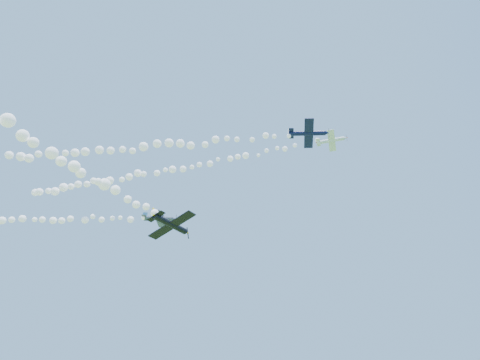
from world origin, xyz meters
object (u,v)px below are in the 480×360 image
at_px(plane_white, 331,140).
at_px(plane_black, 171,225).
at_px(plane_navy, 309,133).
at_px(plane_grey, 159,218).

xyz_separation_m(plane_white, plane_black, (-23.48, -16.32, -21.30)).
distance_m(plane_navy, plane_grey, 38.18).
bearing_deg(plane_white, plane_grey, 169.69).
distance_m(plane_white, plane_navy, 11.70).
bearing_deg(plane_grey, plane_black, -71.41).
bearing_deg(plane_navy, plane_black, 176.74).
height_order(plane_grey, plane_black, plane_grey).
relative_size(plane_white, plane_grey, 0.82).
bearing_deg(plane_navy, plane_white, 59.47).
height_order(plane_navy, plane_grey, plane_navy).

